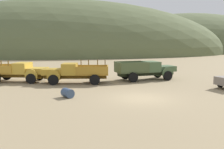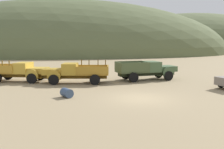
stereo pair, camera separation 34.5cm
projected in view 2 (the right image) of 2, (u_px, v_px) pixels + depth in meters
ground_plane at (140, 98)px, 17.23m from camera, size 300.00×300.00×0.00m
hill_center at (67, 53)px, 81.30m from camera, size 107.12×57.64×33.77m
hill_far_right at (192, 51)px, 102.90m from camera, size 77.78×57.06×30.36m
truck_faded_yellow at (23, 71)px, 24.35m from camera, size 5.96×3.21×2.16m
truck_mustard at (72, 73)px, 23.37m from camera, size 6.27×2.58×2.16m
truck_weathered_green at (150, 70)px, 25.50m from camera, size 6.51×3.39×1.91m
oil_drum_tipped at (67, 93)px, 17.53m from camera, size 1.03×1.11×0.64m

